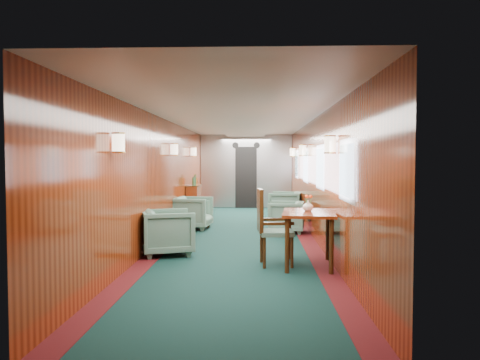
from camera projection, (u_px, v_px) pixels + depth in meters
The scene contains 12 objects.
room at pixel (239, 157), 9.39m from camera, with size 12.00×12.10×2.40m.
bulkhead at pixel (246, 172), 15.31m from camera, with size 2.98×0.17×2.39m.
windows_right at pixel (312, 166), 9.59m from camera, with size 0.02×8.60×0.80m.
wall_sconces at pixel (240, 150), 9.95m from camera, with size 2.97×7.97×0.25m.
dining_table at pixel (309, 220), 6.93m from camera, with size 0.86×1.15×0.81m.
side_chair at pixel (269, 224), 6.99m from camera, with size 0.56×0.58×1.15m.
credenza at pixel (194, 201), 12.60m from camera, with size 0.32×1.01×1.18m.
flower_vase at pixel (308, 206), 6.99m from camera, with size 0.16×0.16×0.17m, color silver.
armchair_left_near at pixel (168, 232), 7.79m from camera, with size 0.81×0.83×0.76m, color #1F483E.
armchair_left_far at pixel (193, 213), 10.65m from camera, with size 0.79×0.81×0.74m, color #1F483E.
armchair_right_near at pixel (286, 217), 10.13m from camera, with size 0.73×0.75×0.69m, color #1F483E.
armchair_right_far at pixel (285, 206), 12.26m from camera, with size 0.80×0.82×0.75m, color #1F483E.
Camera 1 is at (0.37, -9.39, 1.59)m, focal length 35.00 mm.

